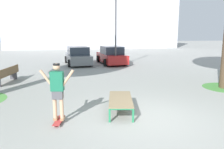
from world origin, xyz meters
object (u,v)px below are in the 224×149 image
object	(u,v)px
skater	(57,88)
car_grey	(78,56)
skateboard	(59,121)
park_bench	(6,75)
skate_box	(121,100)
light_post	(116,17)
car_red	(111,56)

from	to	relation	value
skater	car_grey	bearing A→B (deg)	84.87
skateboard	car_grey	xyz separation A→B (m)	(1.10, 12.28, 0.61)
park_bench	skate_box	bearing A→B (deg)	-47.62
skate_box	skateboard	bearing A→B (deg)	-162.93
park_bench	light_post	xyz separation A→B (m)	(6.88, 4.50, 3.38)
skateboard	park_bench	xyz separation A→B (m)	(-2.94, 6.05, 0.37)
car_red	park_bench	size ratio (longest dim) A/B	1.78
car_grey	car_red	bearing A→B (deg)	-2.73
park_bench	car_red	bearing A→B (deg)	41.65
skateboard	park_bench	world-z (taller)	park_bench
skateboard	park_bench	distance (m)	6.73
car_grey	park_bench	size ratio (longest dim) A/B	1.78
skate_box	car_grey	world-z (taller)	car_grey
car_grey	light_post	xyz separation A→B (m)	(2.84, -1.73, 3.13)
skate_box	light_post	bearing A→B (deg)	78.99
car_red	car_grey	bearing A→B (deg)	177.27
car_grey	car_red	world-z (taller)	same
skateboard	car_red	world-z (taller)	car_red
skater	light_post	xyz separation A→B (m)	(3.94, 10.55, 2.75)
skater	car_red	distance (m)	12.77
skateboard	car_red	bearing A→B (deg)	72.11
skateboard	skate_box	bearing A→B (deg)	17.07
skater	light_post	distance (m)	11.59
skateboard	light_post	distance (m)	11.87
skate_box	skater	world-z (taller)	skater
skater	park_bench	distance (m)	6.75
park_bench	light_post	bearing A→B (deg)	33.18
skater	park_bench	world-z (taller)	skater
car_grey	park_bench	xyz separation A→B (m)	(-4.04, -6.23, -0.24)
skater	car_red	bearing A→B (deg)	72.11
skate_box	car_red	size ratio (longest dim) A/B	0.46
skater	car_grey	world-z (taller)	skater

